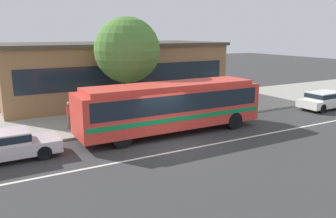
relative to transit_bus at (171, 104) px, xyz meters
The scene contains 12 objects.
ground_plane 2.83m from the transit_bus, 120.47° to the right, with size 120.00×120.00×0.00m, color #373738.
sidewalk_slab 5.70m from the transit_bus, 102.41° to the left, with size 60.00×8.00×0.12m, color #9E9A8E.
lane_stripe_center 3.44m from the transit_bus, 112.80° to the right, with size 56.00×0.16×0.01m, color silver.
transit_bus is the anchor object (origin of this frame).
sedan_behind_bus 8.69m from the transit_bus, behind, with size 4.79×1.87×1.29m.
sedan_far_ahead 12.92m from the transit_bus, ahead, with size 4.42×1.83×1.29m.
pedestrian_waiting_near_sign 5.81m from the transit_bus, 147.63° to the left, with size 0.39×0.39×1.59m.
pedestrian_walking_along_curb 4.37m from the transit_bus, 49.28° to the left, with size 0.39×0.39×1.60m.
pedestrian_standing_by_tree 4.02m from the transit_bus, 51.41° to the left, with size 0.44×0.44×1.64m.
bus_stop_sign 5.11m from the transit_bus, 20.41° to the left, with size 0.14×0.44×2.30m.
street_tree_near_stop 5.50m from the transit_bus, 97.27° to the left, with size 4.23×4.23×6.39m.
station_building 10.92m from the transit_bus, 87.09° to the left, with size 17.59×8.62×4.71m.
Camera 1 is at (-7.94, -13.91, 5.46)m, focal length 36.37 mm.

